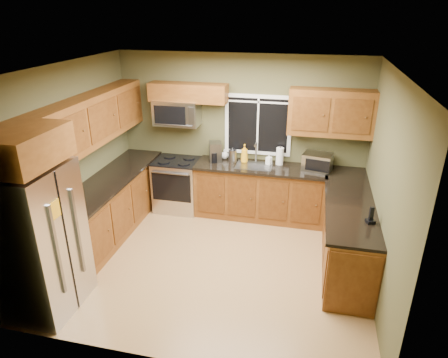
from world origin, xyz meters
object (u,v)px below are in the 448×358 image
at_px(soap_bottle_b, 269,159).
at_px(cordless_phone, 371,218).
at_px(range, 178,184).
at_px(toaster_oven, 317,162).
at_px(soap_bottle_a, 244,153).
at_px(soap_bottle_c, 225,154).
at_px(coffee_maker, 215,152).
at_px(microwave, 177,113).
at_px(kettle, 233,155).
at_px(refrigerator, 40,241).
at_px(paper_towel_roll, 280,156).

bearing_deg(soap_bottle_b, cordless_phone, -49.47).
bearing_deg(range, toaster_oven, 1.16).
relative_size(soap_bottle_a, cordless_phone, 1.47).
bearing_deg(soap_bottle_c, coffee_maker, -133.67).
height_order(microwave, kettle, microwave).
bearing_deg(refrigerator, microwave, 76.66).
distance_m(range, kettle, 1.14).
xyz_separation_m(refrigerator, kettle, (1.65, 2.88, 0.16)).
xyz_separation_m(toaster_oven, soap_bottle_c, (-1.57, 0.18, -0.05)).
bearing_deg(kettle, cordless_phone, -39.05).
xyz_separation_m(refrigerator, cordless_phone, (3.72, 1.21, 0.10)).
xyz_separation_m(range, soap_bottle_c, (0.80, 0.23, 0.56)).
distance_m(coffee_maker, soap_bottle_c, 0.20).
distance_m(range, paper_towel_roll, 1.87).
distance_m(refrigerator, paper_towel_roll, 3.83).
height_order(range, kettle, kettle).
bearing_deg(cordless_phone, paper_towel_roll, 126.34).
relative_size(kettle, paper_towel_roll, 0.80).
height_order(soap_bottle_a, soap_bottle_c, soap_bottle_a).
distance_m(refrigerator, cordless_phone, 3.91).
xyz_separation_m(soap_bottle_b, soap_bottle_c, (-0.78, 0.10, -0.01)).
xyz_separation_m(refrigerator, paper_towel_roll, (2.44, 2.94, 0.18)).
distance_m(refrigerator, toaster_oven, 4.16).
bearing_deg(microwave, range, -89.98).
relative_size(range, soap_bottle_a, 2.97).
xyz_separation_m(soap_bottle_a, soap_bottle_b, (0.41, 0.00, -0.07)).
height_order(microwave, soap_bottle_a, microwave).
height_order(toaster_oven, cordless_phone, toaster_oven).
height_order(soap_bottle_c, cordless_phone, cordless_phone).
bearing_deg(refrigerator, soap_bottle_b, 51.99).
bearing_deg(toaster_oven, soap_bottle_c, 173.36).
bearing_deg(cordless_phone, toaster_oven, 112.34).
xyz_separation_m(paper_towel_roll, soap_bottle_a, (-0.59, -0.04, 0.01)).
relative_size(refrigerator, microwave, 2.37).
bearing_deg(kettle, soap_bottle_c, 144.76).
relative_size(refrigerator, range, 1.92).
height_order(paper_towel_roll, soap_bottle_c, paper_towel_roll).
bearing_deg(microwave, soap_bottle_c, 6.72).
distance_m(kettle, cordless_phone, 2.66).
xyz_separation_m(coffee_maker, kettle, (0.30, 0.02, -0.03)).
bearing_deg(microwave, toaster_oven, -2.13).
relative_size(coffee_maker, soap_bottle_b, 1.76).
height_order(soap_bottle_a, cordless_phone, soap_bottle_a).
xyz_separation_m(toaster_oven, paper_towel_roll, (-0.61, 0.13, 0.01)).
bearing_deg(soap_bottle_a, kettle, -175.43).
xyz_separation_m(coffee_maker, soap_bottle_a, (0.50, 0.04, 0.01)).
height_order(refrigerator, range, refrigerator).
bearing_deg(kettle, soap_bottle_a, 4.57).
xyz_separation_m(toaster_oven, coffee_maker, (-1.70, 0.04, 0.01)).
bearing_deg(soap_bottle_a, soap_bottle_b, 0.61).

